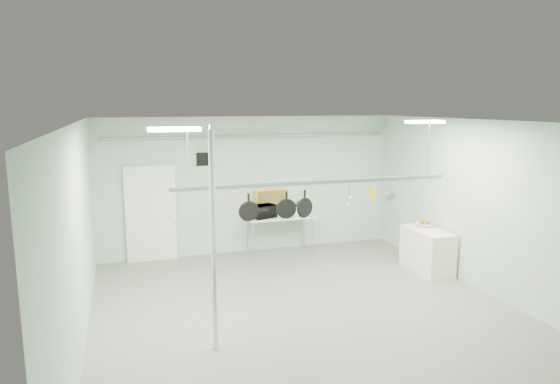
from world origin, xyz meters
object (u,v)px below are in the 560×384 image
object	(u,v)px
pot_rack	(317,181)
skillet_left	(249,207)
side_cabinet	(427,251)
fruit_bowl	(424,225)
skillet_mid	(286,205)
coffee_canister	(296,210)
chrome_pole	(213,241)
skillet_right	(305,204)
microwave	(264,211)
prep_table	(280,219)

from	to	relation	value
pot_rack	skillet_left	xyz separation A→B (m)	(-1.17, 0.00, -0.37)
side_cabinet	fruit_bowl	size ratio (longest dim) A/B	3.59
side_cabinet	skillet_left	xyz separation A→B (m)	(-4.12, -1.10, 1.41)
skillet_mid	skillet_left	bearing A→B (deg)	-172.28
coffee_canister	skillet_mid	world-z (taller)	skillet_mid
chrome_pole	pot_rack	size ratio (longest dim) A/B	0.67
fruit_bowl	skillet_right	distance (m)	3.63
microwave	prep_table	bearing A→B (deg)	173.51
prep_table	coffee_canister	bearing A→B (deg)	-1.57
side_cabinet	microwave	world-z (taller)	microwave
chrome_pole	side_cabinet	xyz separation A→B (m)	(4.85, 2.00, -1.15)
pot_rack	microwave	xyz separation A→B (m)	(-0.01, 3.21, -1.18)
skillet_right	fruit_bowl	bearing A→B (deg)	0.24
chrome_pole	coffee_canister	bearing A→B (deg)	57.07
prep_table	fruit_bowl	distance (m)	3.27
chrome_pole	pot_rack	bearing A→B (deg)	25.35
chrome_pole	microwave	size ratio (longest dim) A/B	5.99
prep_table	coffee_canister	distance (m)	0.45
pot_rack	fruit_bowl	distance (m)	3.56
prep_table	skillet_mid	distance (m)	3.58
prep_table	coffee_canister	size ratio (longest dim) A/B	7.96
fruit_bowl	skillet_left	bearing A→B (deg)	-162.01
prep_table	pot_rack	distance (m)	3.61
pot_rack	skillet_left	world-z (taller)	pot_rack
coffee_canister	skillet_left	world-z (taller)	skillet_left
prep_table	skillet_mid	xyz separation A→B (m)	(-0.93, -3.30, 1.02)
prep_table	skillet_right	bearing A→B (deg)	-100.54
skillet_left	prep_table	bearing A→B (deg)	62.25
chrome_pole	side_cabinet	distance (m)	5.37
fruit_bowl	skillet_left	distance (m)	4.50
prep_table	fruit_bowl	world-z (taller)	fruit_bowl
prep_table	skillet_right	world-z (taller)	skillet_right
pot_rack	skillet_left	bearing A→B (deg)	180.00
prep_table	microwave	xyz separation A→B (m)	(-0.41, -0.09, 0.22)
chrome_pole	coffee_canister	size ratio (longest dim) A/B	15.92
pot_rack	skillet_right	world-z (taller)	pot_rack
prep_table	pot_rack	size ratio (longest dim) A/B	0.33
skillet_left	chrome_pole	bearing A→B (deg)	-131.56
microwave	skillet_mid	distance (m)	3.35
chrome_pole	skillet_right	bearing A→B (deg)	28.09
coffee_canister	skillet_left	size ratio (longest dim) A/B	0.44
chrome_pole	prep_table	size ratio (longest dim) A/B	2.00
prep_table	side_cabinet	bearing A→B (deg)	-40.79
fruit_bowl	skillet_left	world-z (taller)	skillet_left
microwave	skillet_mid	size ratio (longest dim) A/B	1.14
chrome_pole	skillet_right	xyz separation A→B (m)	(1.69, 0.90, 0.26)
microwave	fruit_bowl	distance (m)	3.56
prep_table	skillet_left	size ratio (longest dim) A/B	3.51
chrome_pole	coffee_canister	xyz separation A→B (m)	(2.71, 4.19, -0.59)
coffee_canister	fruit_bowl	world-z (taller)	coffee_canister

